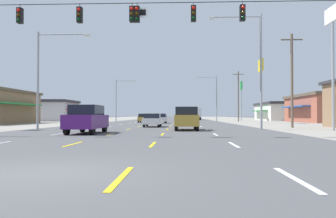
{
  "coord_description": "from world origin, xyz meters",
  "views": [
    {
      "loc": [
        2.97,
        -7.1,
        1.28
      ],
      "look_at": [
        -0.2,
        73.48,
        2.82
      ],
      "focal_mm": 34.78,
      "sensor_mm": 36.0,
      "label": 1
    }
  ],
  "objects_px": {
    "sedan_far_left_farthest": "(142,117)",
    "streetlight_left_row_0": "(44,71)",
    "streetlight_right_row_0": "(256,62)",
    "suv_inner_right_near": "(186,118)",
    "pole_sign_right_row_1": "(261,73)",
    "sedan_center_turn_mid": "(153,120)",
    "streetlight_left_row_1": "(118,97)",
    "box_truck_far_right_distant_a": "(196,113)",
    "pole_sign_right_row_0": "(333,37)",
    "sedan_inner_left_farther": "(155,117)",
    "streetlight_right_row_1": "(214,95)",
    "hatchback_inner_left_far": "(144,118)",
    "suv_inner_left_nearest": "(87,119)",
    "hatchback_inner_left_distant_c": "(165,116)",
    "pole_sign_right_row_2": "(241,92)",
    "hatchback_center_turn_midfar": "(161,118)",
    "hatchback_inner_right_distant_b": "(181,116)"
  },
  "relations": [
    {
      "from": "suv_inner_right_near",
      "to": "sedan_center_turn_mid",
      "type": "xyz_separation_m",
      "value": [
        -3.56,
        7.58,
        -0.27
      ]
    },
    {
      "from": "hatchback_inner_left_distant_c",
      "to": "streetlight_left_row_1",
      "type": "relative_size",
      "value": 0.46
    },
    {
      "from": "sedan_far_left_farthest",
      "to": "streetlight_right_row_0",
      "type": "height_order",
      "value": "streetlight_right_row_0"
    },
    {
      "from": "suv_inner_right_near",
      "to": "streetlight_right_row_1",
      "type": "xyz_separation_m",
      "value": [
        6.26,
        37.41,
        4.33
      ]
    },
    {
      "from": "hatchback_inner_left_distant_c",
      "to": "pole_sign_right_row_2",
      "type": "height_order",
      "value": "pole_sign_right_row_2"
    },
    {
      "from": "pole_sign_right_row_0",
      "to": "streetlight_right_row_1",
      "type": "distance_m",
      "value": 38.5
    },
    {
      "from": "streetlight_left_row_0",
      "to": "streetlight_left_row_1",
      "type": "distance_m",
      "value": 36.06
    },
    {
      "from": "hatchback_center_turn_midfar",
      "to": "pole_sign_right_row_1",
      "type": "height_order",
      "value": "pole_sign_right_row_1"
    },
    {
      "from": "streetlight_left_row_0",
      "to": "hatchback_inner_right_distant_b",
      "type": "bearing_deg",
      "value": 83.02
    },
    {
      "from": "box_truck_far_right_distant_a",
      "to": "streetlight_right_row_1",
      "type": "bearing_deg",
      "value": -83.64
    },
    {
      "from": "suv_inner_right_near",
      "to": "sedan_far_left_farthest",
      "type": "xyz_separation_m",
      "value": [
        -10.55,
        56.65,
        -0.27
      ]
    },
    {
      "from": "pole_sign_right_row_0",
      "to": "streetlight_left_row_1",
      "type": "bearing_deg",
      "value": 123.66
    },
    {
      "from": "hatchback_inner_right_distant_b",
      "to": "sedan_center_turn_mid",
      "type": "bearing_deg",
      "value": -91.96
    },
    {
      "from": "streetlight_right_row_0",
      "to": "streetlight_left_row_1",
      "type": "bearing_deg",
      "value": 118.23
    },
    {
      "from": "streetlight_right_row_1",
      "to": "pole_sign_right_row_2",
      "type": "bearing_deg",
      "value": 55.94
    },
    {
      "from": "sedan_far_left_farthest",
      "to": "streetlight_left_row_1",
      "type": "bearing_deg",
      "value": -97.65
    },
    {
      "from": "pole_sign_right_row_0",
      "to": "pole_sign_right_row_1",
      "type": "relative_size",
      "value": 1.04
    },
    {
      "from": "suv_inner_right_near",
      "to": "pole_sign_right_row_1",
      "type": "bearing_deg",
      "value": 62.27
    },
    {
      "from": "suv_inner_left_nearest",
      "to": "sedan_inner_left_farther",
      "type": "bearing_deg",
      "value": 89.79
    },
    {
      "from": "streetlight_right_row_0",
      "to": "streetlight_right_row_1",
      "type": "xyz_separation_m",
      "value": [
        0.04,
        36.06,
        -0.68
      ]
    },
    {
      "from": "hatchback_inner_left_far",
      "to": "pole_sign_right_row_0",
      "type": "xyz_separation_m",
      "value": [
        19.14,
        -29.49,
        7.03
      ]
    },
    {
      "from": "sedan_center_turn_mid",
      "to": "pole_sign_right_row_2",
      "type": "bearing_deg",
      "value": 67.12
    },
    {
      "from": "streetlight_left_row_1",
      "to": "streetlight_right_row_0",
      "type": "bearing_deg",
      "value": -61.77
    },
    {
      "from": "hatchback_inner_left_far",
      "to": "streetlight_right_row_0",
      "type": "height_order",
      "value": "streetlight_right_row_0"
    },
    {
      "from": "suv_inner_right_near",
      "to": "streetlight_left_row_0",
      "type": "distance_m",
      "value": 13.76
    },
    {
      "from": "sedan_center_turn_mid",
      "to": "streetlight_right_row_0",
      "type": "xyz_separation_m",
      "value": [
        9.78,
        -6.22,
        5.29
      ]
    },
    {
      "from": "sedan_inner_left_farther",
      "to": "streetlight_right_row_0",
      "type": "bearing_deg",
      "value": -75.89
    },
    {
      "from": "streetlight_left_row_0",
      "to": "streetlight_right_row_1",
      "type": "distance_m",
      "value": 40.88
    },
    {
      "from": "hatchback_inner_right_distant_b",
      "to": "streetlight_right_row_1",
      "type": "relative_size",
      "value": 0.42
    },
    {
      "from": "hatchback_inner_left_far",
      "to": "streetlight_right_row_1",
      "type": "xyz_separation_m",
      "value": [
        13.26,
        8.47,
        4.58
      ]
    },
    {
      "from": "hatchback_inner_left_far",
      "to": "box_truck_far_right_distant_a",
      "type": "distance_m",
      "value": 33.18
    },
    {
      "from": "pole_sign_right_row_1",
      "to": "streetlight_right_row_1",
      "type": "bearing_deg",
      "value": 110.79
    },
    {
      "from": "pole_sign_right_row_2",
      "to": "streetlight_left_row_0",
      "type": "distance_m",
      "value": 53.99
    },
    {
      "from": "sedan_center_turn_mid",
      "to": "streetlight_right_row_1",
      "type": "height_order",
      "value": "streetlight_right_row_1"
    },
    {
      "from": "pole_sign_right_row_0",
      "to": "pole_sign_right_row_1",
      "type": "xyz_separation_m",
      "value": [
        -0.26,
        23.16,
        -0.09
      ]
    },
    {
      "from": "sedan_inner_left_farther",
      "to": "streetlight_right_row_1",
      "type": "height_order",
      "value": "streetlight_right_row_1"
    },
    {
      "from": "suv_inner_left_nearest",
      "to": "streetlight_right_row_1",
      "type": "distance_m",
      "value": 45.06
    },
    {
      "from": "sedan_far_left_farthest",
      "to": "streetlight_right_row_0",
      "type": "distance_m",
      "value": 58.03
    },
    {
      "from": "sedan_far_left_farthest",
      "to": "pole_sign_right_row_0",
      "type": "bearing_deg",
      "value": -68.36
    },
    {
      "from": "sedan_center_turn_mid",
      "to": "streetlight_left_row_1",
      "type": "xyz_separation_m",
      "value": [
        -9.58,
        29.83,
        4.24
      ]
    },
    {
      "from": "pole_sign_right_row_0",
      "to": "streetlight_right_row_0",
      "type": "distance_m",
      "value": 6.47
    },
    {
      "from": "suv_inner_right_near",
      "to": "hatchback_inner_right_distant_b",
      "type": "relative_size",
      "value": 1.26
    },
    {
      "from": "streetlight_left_row_1",
      "to": "streetlight_right_row_1",
      "type": "xyz_separation_m",
      "value": [
        19.4,
        -0.0,
        0.37
      ]
    },
    {
      "from": "box_truck_far_right_distant_a",
      "to": "streetlight_left_row_0",
      "type": "relative_size",
      "value": 0.8
    },
    {
      "from": "hatchback_inner_left_far",
      "to": "sedan_far_left_farthest",
      "type": "height_order",
      "value": "hatchback_inner_left_far"
    },
    {
      "from": "box_truck_far_right_distant_a",
      "to": "streetlight_right_row_0",
      "type": "distance_m",
      "value": 59.17
    },
    {
      "from": "sedan_far_left_farthest",
      "to": "streetlight_left_row_1",
      "type": "distance_m",
      "value": 19.87
    },
    {
      "from": "streetlight_left_row_0",
      "to": "streetlight_right_row_0",
      "type": "distance_m",
      "value": 19.24
    },
    {
      "from": "sedan_far_left_farthest",
      "to": "streetlight_left_row_0",
      "type": "xyz_separation_m",
      "value": [
        -2.46,
        -55.3,
        4.56
      ]
    },
    {
      "from": "hatchback_inner_left_far",
      "to": "pole_sign_right_row_1",
      "type": "height_order",
      "value": "pole_sign_right_row_1"
    }
  ]
}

